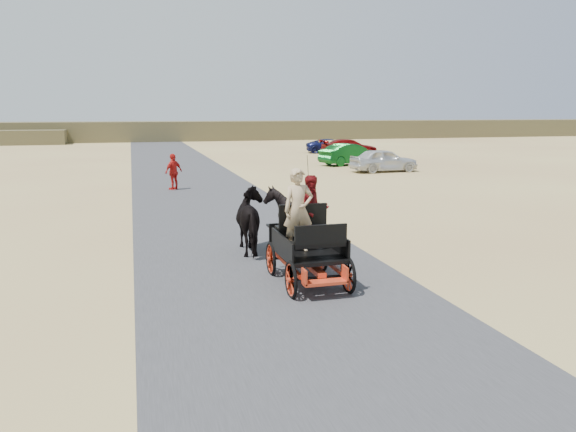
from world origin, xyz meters
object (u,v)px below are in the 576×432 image
object	(u,v)px
carriage	(308,267)
car_b	(351,154)
car_c	(350,148)
car_d	(331,146)
pedestrian	(174,172)
car_a	(384,160)
horse_right	(294,219)
horse_left	(254,221)

from	to	relation	value
carriage	car_b	size ratio (longest dim) A/B	0.53
car_c	car_d	world-z (taller)	car_c
pedestrian	car_d	xyz separation A→B (m)	(15.36, 20.54, -0.24)
pedestrian	car_a	bearing A→B (deg)	160.48
car_b	carriage	bearing A→B (deg)	141.26
horse_right	car_b	xyz separation A→B (m)	(10.52, 22.20, -0.11)
carriage	car_b	distance (m)	27.53
car_b	pedestrian	bearing A→B (deg)	111.35
horse_left	car_d	bearing A→B (deg)	-113.08
horse_right	car_a	size ratio (longest dim) A/B	0.40
car_a	car_b	size ratio (longest dim) A/B	0.93
car_c	pedestrian	bearing A→B (deg)	138.32
horse_right	car_c	distance (m)	32.14
car_c	car_d	xyz separation A→B (m)	(-0.18, 4.04, -0.08)
horse_right	car_a	bearing A→B (deg)	-121.77
carriage	car_a	bearing A→B (deg)	60.95
carriage	car_a	size ratio (longest dim) A/B	0.57
horse_left	horse_right	size ratio (longest dim) A/B	1.18
pedestrian	car_c	bearing A→B (deg)	-172.54
car_b	car_d	distance (m)	11.41
carriage	car_c	size ratio (longest dim) A/B	0.50
car_c	car_b	bearing A→B (deg)	160.38
horse_left	car_a	xyz separation A→B (m)	(11.92, 17.47, -0.13)
horse_left	car_a	bearing A→B (deg)	-124.31
horse_right	horse_left	bearing A→B (deg)	0.00
car_b	car_c	size ratio (longest dim) A/B	0.93
carriage	car_d	xyz separation A→B (m)	(13.64, 36.31, 0.26)
horse_left	car_a	size ratio (longest dim) A/B	0.48
pedestrian	carriage	bearing A→B (deg)	56.98
horse_right	car_c	bearing A→B (deg)	-114.39
carriage	car_d	bearing A→B (deg)	69.41
car_b	car_d	world-z (taller)	car_b
car_a	car_d	distance (m)	16.00
carriage	horse_right	xyz separation A→B (m)	(0.55, 3.00, 0.49)
car_a	car_b	bearing A→B (deg)	0.43
horse_right	car_c	world-z (taller)	horse_right
car_c	horse_left	bearing A→B (deg)	155.46
car_b	horse_left	bearing A→B (deg)	137.35
pedestrian	car_c	xyz separation A→B (m)	(15.54, 16.50, -0.16)
car_b	car_c	distance (m)	7.59
carriage	car_d	distance (m)	38.79
carriage	car_d	world-z (taller)	car_d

